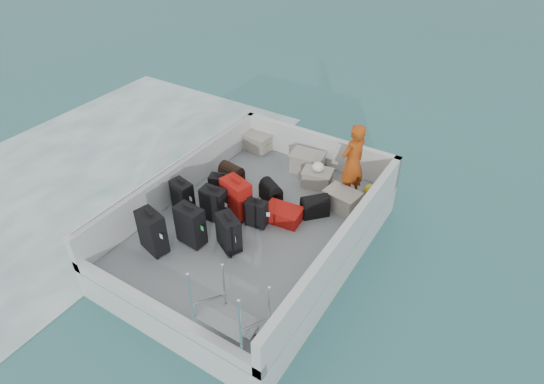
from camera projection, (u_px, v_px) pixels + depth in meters
The scene contains 24 objects.
ground at pixel (255, 249), 8.61m from camera, with size 160.00×160.00×0.00m, color #175250.
wake_foam at pixel (85, 173), 10.67m from camera, with size 10.00×10.00×0.00m, color white.
ferry_hull at pixel (254, 237), 8.43m from camera, with size 3.60×5.00×0.60m, color silver.
deck at pixel (254, 224), 8.25m from camera, with size 3.30×4.70×0.02m, color slate.
deck_fittings at pixel (260, 225), 7.66m from camera, with size 3.60×5.00×0.90m.
suitcase_0 at pixel (152, 232), 7.48m from camera, with size 0.50×0.28×0.77m, color black.
suitcase_1 at pixel (183, 196), 8.37m from camera, with size 0.42×0.24×0.64m, color black.
suitcase_2 at pixel (221, 189), 8.62m from camera, with size 0.40×0.24×0.58m, color black.
suitcase_3 at pixel (191, 226), 7.64m from camera, with size 0.48×0.28×0.74m, color black.
suitcase_4 at pixel (214, 204), 8.16m from camera, with size 0.45×0.26×0.66m, color black.
suitcase_5 at pixel (236, 198), 8.23m from camera, with size 0.55×0.33×0.75m, color #B0150D.
suitcase_6 at pixel (229, 233), 7.56m from camera, with size 0.47×0.28×0.65m, color black.
suitcase_7 at pixel (257, 214), 8.05m from camera, with size 0.37×0.21×0.53m, color black.
suitcase_8 at pixel (283, 214), 8.25m from camera, with size 0.44×0.66×0.26m, color #B0150D.
duffel_0 at pixel (232, 175), 9.21m from camera, with size 0.48×0.30×0.32m, color black, non-canonical shape.
duffel_1 at pixel (271, 193), 8.72m from camera, with size 0.44×0.30×0.32m, color black, non-canonical shape.
duffel_2 at pixel (315, 207), 8.37m from camera, with size 0.49×0.30×0.32m, color black, non-canonical shape.
crate_0 at pixel (257, 142), 10.23m from camera, with size 0.61×0.42×0.37m, color gray.
crate_1 at pixel (307, 163), 9.52m from camera, with size 0.65×0.45×0.39m, color gray.
crate_2 at pixel (317, 179), 9.10m from camera, with size 0.55×0.38×0.33m, color gray.
crate_3 at pixel (342, 201), 8.50m from camera, with size 0.59×0.41×0.36m, color gray.
yellow_bag at pixel (371, 190), 8.88m from camera, with size 0.28×0.26×0.22m, color gold.
white_bag at pixel (318, 168), 8.95m from camera, with size 0.24×0.24×0.18m, color white.
passenger at pixel (353, 163), 8.43m from camera, with size 0.58×0.38×1.58m, color #EB5A16.
Camera 1 is at (3.62, -5.14, 5.99)m, focal length 30.00 mm.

